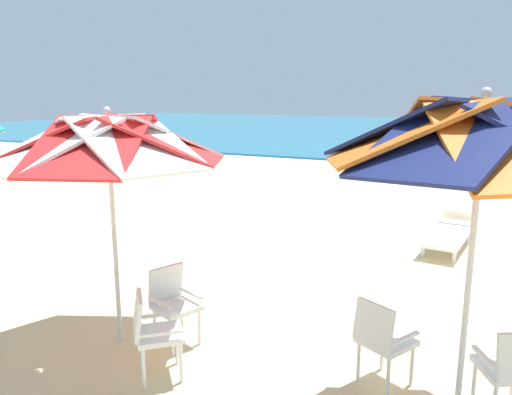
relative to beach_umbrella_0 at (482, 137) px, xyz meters
name	(u,v)px	position (x,y,z in m)	size (l,w,h in m)	color
ground_plane	(479,290)	(0.12, 3.29, -2.42)	(80.00, 80.00, 0.00)	beige
sea	(488,133)	(0.12, 33.60, -2.37)	(80.00, 36.00, 0.10)	teal
surf_foam	(486,171)	(0.12, 15.30, -2.41)	(80.00, 0.70, 0.01)	white
beach_umbrella_0	(482,137)	(0.00, 0.00, 0.00)	(2.43, 2.43, 2.78)	silver
plastic_chair_0	(382,338)	(-0.70, 0.33, -1.92)	(0.60, 0.61, 0.87)	white
plastic_chair_1	(512,367)	(0.39, 0.26, -1.92)	(0.60, 0.61, 0.87)	white
beach_umbrella_1	(109,141)	(-3.53, 0.00, -0.17)	(2.50, 2.50, 2.60)	silver
plastic_chair_2	(173,300)	(-2.96, 0.23, -1.92)	(0.60, 0.58, 0.87)	white
plastic_chair_3	(152,330)	(-2.74, -0.44, -1.92)	(0.63, 0.63, 0.87)	white
sun_lounger_1	(449,232)	(-0.43, 5.29, -2.14)	(0.88, 2.20, 0.62)	white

